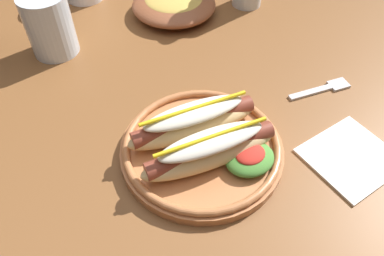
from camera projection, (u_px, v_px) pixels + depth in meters
The scene contains 7 objects.
ground_plane at pixel (168, 256), 1.23m from camera, with size 8.00×8.00×0.00m, color #3D2D23.
dining_table at pixel (151, 118), 0.74m from camera, with size 1.45×1.09×0.74m.
hot_dog_plate at pixel (204, 143), 0.56m from camera, with size 0.25×0.25×0.08m.
fork at pixel (324, 89), 0.68m from camera, with size 0.12×0.04×0.00m.
water_cup at pixel (49, 25), 0.72m from camera, with size 0.09×0.09×0.12m, color silver.
side_bowl at pixel (174, 3), 0.84m from camera, with size 0.19×0.19×0.05m.
napkin at pixel (351, 157), 0.58m from camera, with size 0.13×0.12×0.00m, color white.
Camera 1 is at (-0.18, -0.48, 1.20)m, focal length 35.06 mm.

